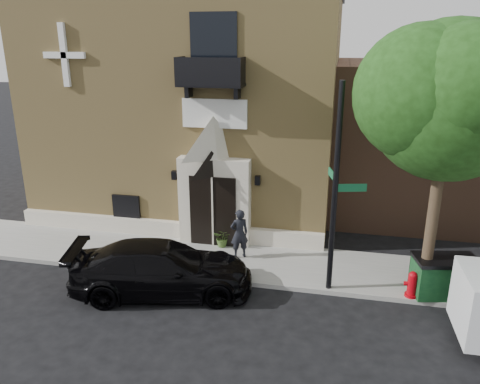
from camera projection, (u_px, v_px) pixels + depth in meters
The scene contains 10 objects.
ground at pixel (224, 284), 14.76m from camera, with size 120.00×120.00×0.00m, color black.
sidewalk at pixel (263, 263), 15.93m from camera, with size 42.00×3.00×0.15m, color gray.
church at pixel (201, 101), 21.28m from camera, with size 12.20×11.01×9.30m.
street_tree_left at pixel (451, 100), 12.04m from camera, with size 4.97×4.38×7.77m.
black_sedan at pixel (162, 269), 14.06m from camera, with size 2.21×5.43×1.58m, color black.
street_sign at pixel (336, 190), 13.29m from camera, with size 1.12×0.96×6.18m.
fire_hydrant at pixel (412, 284), 13.65m from camera, with size 0.46×0.37×0.80m.
dumpster at pixel (444, 276), 13.72m from camera, with size 1.96×1.35×1.17m.
planter at pixel (223, 238), 16.95m from camera, with size 0.62×0.53×0.69m, color #476829.
pedestrian_near at pixel (239, 234), 15.99m from camera, with size 0.64×0.42×1.74m, color black.
Camera 1 is at (3.27, -12.70, 7.41)m, focal length 35.00 mm.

